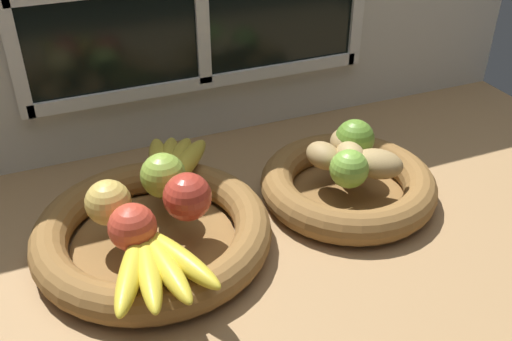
{
  "coord_description": "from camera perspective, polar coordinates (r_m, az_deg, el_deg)",
  "views": [
    {
      "loc": [
        -29.73,
        -69.31,
        56.62
      ],
      "look_at": [
        -1.54,
        -1.25,
        9.5
      ],
      "focal_mm": 40.52,
      "sensor_mm": 36.0,
      "label": 1
    }
  ],
  "objects": [
    {
      "name": "apple_green_back",
      "position": [
        0.88,
        -9.16,
        -0.49
      ],
      "size": [
        6.93,
        6.93,
        6.93
      ],
      "primitive_type": "sphere",
      "color": "#8CAD3D",
      "rests_on": "fruit_bowl_left"
    },
    {
      "name": "ground_plane",
      "position": [
        0.95,
        0.57,
        -5.02
      ],
      "size": [
        140.0,
        90.0,
        3.0
      ],
      "primitive_type": "cube",
      "color": "#9E774C"
    },
    {
      "name": "apple_golden_left",
      "position": [
        0.85,
        -14.43,
        -2.92
      ],
      "size": [
        6.61,
        6.61,
        6.61
      ],
      "primitive_type": "sphere",
      "color": "#DBB756",
      "rests_on": "fruit_bowl_left"
    },
    {
      "name": "potato_back",
      "position": [
        0.99,
        9.03,
        2.69
      ],
      "size": [
        7.57,
        8.24,
        4.91
      ],
      "primitive_type": "ellipsoid",
      "rotation": [
        0.0,
        0.0,
        1.3
      ],
      "color": "#A38451",
      "rests_on": "fruit_bowl_right"
    },
    {
      "name": "banana_bunch_back",
      "position": [
        0.94,
        -8.3,
        0.63
      ],
      "size": [
        13.12,
        17.1,
        3.37
      ],
      "color": "gold",
      "rests_on": "fruit_bowl_left"
    },
    {
      "name": "banana_bunch_front",
      "position": [
        0.76,
        -9.9,
        -9.09
      ],
      "size": [
        15.01,
        17.41,
        2.97
      ],
      "color": "yellow",
      "rests_on": "fruit_bowl_left"
    },
    {
      "name": "apple_red_right",
      "position": [
        0.83,
        -6.79,
        -2.59
      ],
      "size": [
        7.06,
        7.06,
        7.06
      ],
      "primitive_type": "sphere",
      "color": "#B73828",
      "rests_on": "fruit_bowl_left"
    },
    {
      "name": "apple_red_front",
      "position": [
        0.79,
        -12.1,
        -5.49
      ],
      "size": [
        6.58,
        6.58,
        6.58
      ],
      "primitive_type": "sphere",
      "color": "#CC422D",
      "rests_on": "fruit_bowl_left"
    },
    {
      "name": "lime_near",
      "position": [
        0.91,
        9.18,
        0.16
      ],
      "size": [
        6.14,
        6.14,
        6.14
      ],
      "primitive_type": "sphere",
      "color": "#7AAD3D",
      "rests_on": "fruit_bowl_right"
    },
    {
      "name": "lime_far",
      "position": [
        0.99,
        9.71,
        3.1
      ],
      "size": [
        6.66,
        6.66,
        6.66
      ],
      "primitive_type": "sphere",
      "color": "olive",
      "rests_on": "fruit_bowl_right"
    },
    {
      "name": "potato_large",
      "position": [
        0.95,
        9.31,
        1.27
      ],
      "size": [
        5.63,
        7.21,
        4.86
      ],
      "primitive_type": "ellipsoid",
      "rotation": [
        0.0,
        0.0,
        1.44
      ],
      "color": "tan",
      "rests_on": "fruit_bowl_right"
    },
    {
      "name": "fruit_bowl_left",
      "position": [
        0.88,
        -10.14,
        -6.06
      ],
      "size": [
        35.49,
        35.49,
        5.5
      ],
      "color": "brown",
      "rests_on": "ground_plane"
    },
    {
      "name": "fruit_bowl_right",
      "position": [
        0.98,
        9.03,
        -1.41
      ],
      "size": [
        29.33,
        29.33,
        5.5
      ],
      "color": "brown",
      "rests_on": "ground_plane"
    },
    {
      "name": "potato_small",
      "position": [
        0.94,
        11.87,
        0.66
      ],
      "size": [
        9.97,
        9.66,
        4.58
      ],
      "primitive_type": "ellipsoid",
      "rotation": [
        0.0,
        0.0,
        5.58
      ],
      "color": "#A38451",
      "rests_on": "fruit_bowl_right"
    },
    {
      "name": "potato_oblong",
      "position": [
        0.95,
        6.67,
        1.48
      ],
      "size": [
        6.24,
        7.58,
        4.22
      ],
      "primitive_type": "ellipsoid",
      "rotation": [
        0.0,
        0.0,
        4.94
      ],
      "color": "#A38451",
      "rests_on": "fruit_bowl_right"
    }
  ]
}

